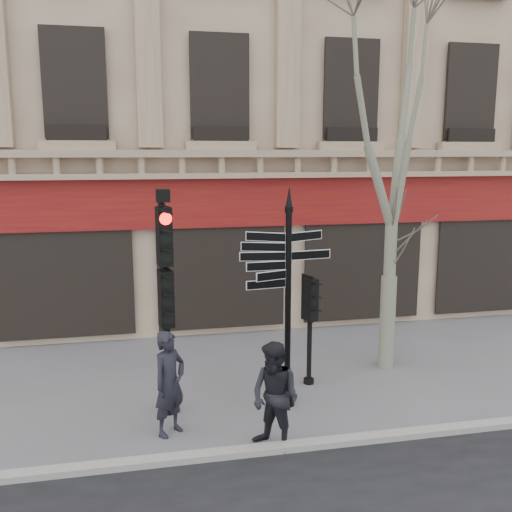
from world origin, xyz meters
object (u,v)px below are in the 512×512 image
(plane_tree, at_px, (397,108))
(pedestrian_b, at_px, (275,397))
(pedestrian_a, at_px, (170,383))
(traffic_signal_main, at_px, (165,275))
(traffic_signal_secondary, at_px, (310,311))
(fingerpost, at_px, (288,261))

(plane_tree, height_order, pedestrian_b, plane_tree)
(plane_tree, bearing_deg, pedestrian_a, -156.78)
(traffic_signal_main, distance_m, pedestrian_a, 1.93)
(traffic_signal_main, bearing_deg, plane_tree, 5.57)
(traffic_signal_secondary, distance_m, pedestrian_b, 2.93)
(fingerpost, relative_size, traffic_signal_secondary, 1.85)
(traffic_signal_secondary, distance_m, pedestrian_a, 3.50)
(fingerpost, distance_m, traffic_signal_main, 2.30)
(fingerpost, distance_m, pedestrian_b, 2.59)
(pedestrian_b, bearing_deg, plane_tree, 91.95)
(pedestrian_a, height_order, pedestrian_b, pedestrian_a)
(traffic_signal_secondary, relative_size, plane_tree, 0.28)
(fingerpost, height_order, traffic_signal_main, fingerpost)
(traffic_signal_secondary, bearing_deg, plane_tree, -3.02)
(traffic_signal_secondary, height_order, pedestrian_b, traffic_signal_secondary)
(pedestrian_b, bearing_deg, pedestrian_a, -158.42)
(fingerpost, xyz_separation_m, traffic_signal_secondary, (0.73, 0.92, -1.26))
(traffic_signal_main, bearing_deg, pedestrian_b, -55.49)
(traffic_signal_main, xyz_separation_m, pedestrian_a, (-0.02, -0.83, -1.74))
(plane_tree, bearing_deg, fingerpost, -151.75)
(traffic_signal_secondary, distance_m, plane_tree, 4.69)
(fingerpost, xyz_separation_m, plane_tree, (2.75, 1.48, 2.94))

